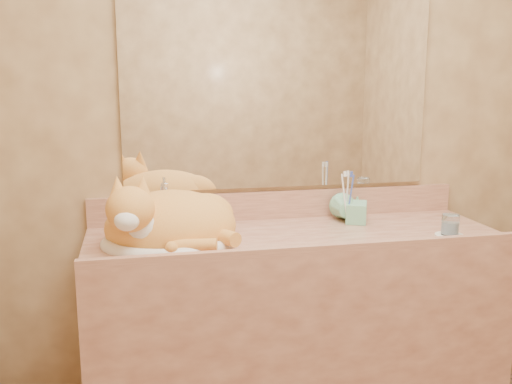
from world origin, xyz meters
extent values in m
cube|color=olive|center=(0.00, 1.00, 1.25)|extent=(2.40, 0.02, 2.50)
cube|color=white|center=(0.00, 0.99, 1.39)|extent=(1.30, 0.02, 0.80)
imported|color=#79C297|center=(0.28, 0.80, 0.94)|extent=(0.11, 0.11, 0.19)
imported|color=#79C297|center=(0.25, 0.83, 0.90)|extent=(0.13, 0.13, 0.10)
cylinder|color=white|center=(0.56, 0.56, 0.85)|extent=(0.11, 0.11, 0.01)
cylinder|color=white|center=(0.56, 0.56, 0.90)|extent=(0.07, 0.07, 0.08)
cylinder|color=white|center=(-0.59, 0.88, 0.91)|extent=(0.05, 0.05, 0.12)
camera|label=1|loc=(-0.60, -1.34, 1.44)|focal=40.00mm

